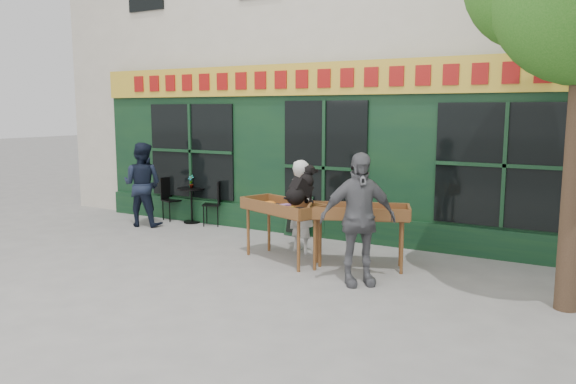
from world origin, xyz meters
name	(u,v)px	position (x,y,z in m)	size (l,w,h in m)	color
ground	(258,267)	(0.00, 0.00, 0.00)	(80.00, 80.00, 0.00)	slate
building	(394,0)	(0.00, 5.97, 4.97)	(14.00, 7.26, 10.00)	beige
book_cart_center	(283,211)	(0.14, 0.52, 0.82)	(1.62, 1.11, 0.99)	brown
dog	(300,184)	(0.49, 0.47, 1.29)	(0.34, 0.60, 0.60)	black
woman	(302,206)	(0.14, 1.17, 0.80)	(0.58, 0.38, 1.60)	silver
book_cart_right	(359,216)	(1.37, 0.72, 0.82)	(1.62, 1.11, 0.99)	brown
man_right	(358,219)	(1.67, -0.03, 0.93)	(1.09, 0.45, 1.86)	#535357
bistro_table	(191,198)	(-3.13, 2.20, 0.54)	(0.60, 0.60, 0.76)	black
bistro_chair_left	(170,195)	(-3.76, 2.23, 0.56)	(0.46, 0.46, 0.95)	black
bistro_chair_right	(216,199)	(-2.50, 2.24, 0.56)	(0.48, 0.48, 0.95)	black
potted_plant	(191,181)	(-3.13, 2.20, 0.91)	(0.15, 0.10, 0.28)	gray
man_left	(142,184)	(-3.83, 1.46, 0.88)	(0.85, 0.67, 1.76)	black
chalkboard	(298,216)	(-0.49, 2.19, 0.40)	(0.57, 0.24, 0.79)	black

